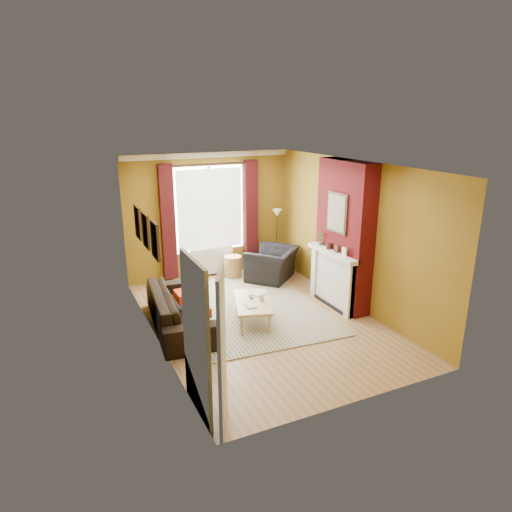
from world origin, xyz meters
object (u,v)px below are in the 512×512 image
object	(u,v)px
coffee_table	(252,303)
floor_lamp	(277,222)
sofa	(180,309)
armchair	(272,264)
wicker_stool	(233,267)

from	to	relation	value
coffee_table	floor_lamp	xyz separation A→B (m)	(1.73, 2.37, 0.80)
sofa	floor_lamp	world-z (taller)	floor_lamp
armchair	floor_lamp	bearing A→B (deg)	-167.68
coffee_table	floor_lamp	distance (m)	3.04
sofa	wicker_stool	bearing A→B (deg)	-36.88
sofa	coffee_table	distance (m)	1.29
armchair	coffee_table	bearing A→B (deg)	11.57
armchair	floor_lamp	xyz separation A→B (m)	(0.42, 0.59, 0.80)
sofa	wicker_stool	distance (m)	2.68
coffee_table	wicker_stool	distance (m)	2.38
armchair	coffee_table	distance (m)	2.21
sofa	wicker_stool	size ratio (longest dim) A/B	4.41
armchair	wicker_stool	size ratio (longest dim) A/B	2.13
coffee_table	wicker_stool	size ratio (longest dim) A/B	2.54
floor_lamp	armchair	bearing A→B (deg)	-125.53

